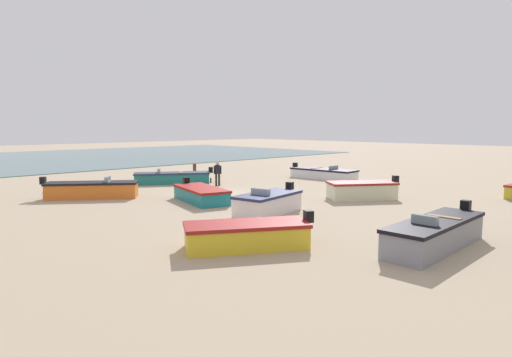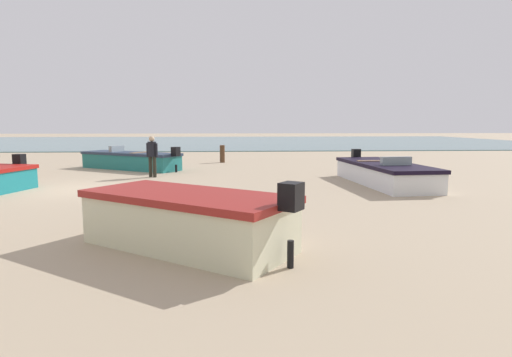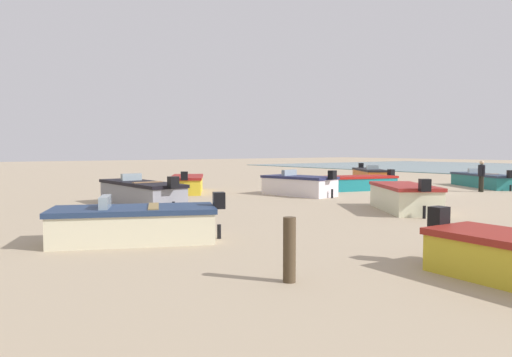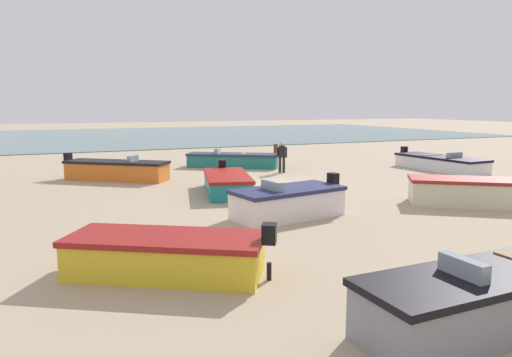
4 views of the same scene
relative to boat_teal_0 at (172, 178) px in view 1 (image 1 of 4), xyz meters
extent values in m
plane|color=tan|center=(0.64, 6.03, -0.41)|extent=(160.00, 160.00, 0.00)
cube|color=slate|center=(0.64, -29.97, -0.38)|extent=(80.00, 36.00, 0.06)
cube|color=#207373|center=(0.01, -0.01, -0.07)|extent=(4.95, 3.77, 0.66)
cube|color=#25334A|center=(0.01, -0.01, 0.32)|extent=(5.07, 3.89, 0.12)
cube|color=black|center=(-2.27, 1.43, 0.50)|extent=(0.41, 0.42, 0.40)
cylinder|color=black|center=(-2.27, 1.43, -0.24)|extent=(0.14, 0.14, 0.33)
cube|color=#8C9EA8|center=(0.76, -0.48, 0.52)|extent=(0.58, 0.76, 0.28)
cube|color=#906C4E|center=(-0.52, 0.33, 0.37)|extent=(0.79, 1.06, 0.08)
cube|color=orange|center=(6.61, 2.13, -0.01)|extent=(4.60, 3.87, 0.78)
cube|color=black|center=(6.61, 2.13, 0.44)|extent=(4.72, 3.99, 0.12)
cube|color=black|center=(8.68, 0.60, 0.62)|extent=(0.42, 0.42, 0.40)
cylinder|color=black|center=(8.68, 0.60, -0.21)|extent=(0.14, 0.14, 0.39)
cube|color=#8C9EA8|center=(5.94, 2.63, 0.64)|extent=(0.61, 0.73, 0.28)
cube|color=gold|center=(7.25, 15.41, -0.04)|extent=(4.13, 3.31, 0.72)
cube|color=maroon|center=(7.25, 15.41, 0.38)|extent=(4.26, 3.43, 0.12)
cube|color=black|center=(5.42, 16.53, 0.56)|extent=(0.41, 0.42, 0.40)
cylinder|color=black|center=(5.42, 16.53, -0.23)|extent=(0.14, 0.14, 0.36)
cube|color=gray|center=(2.87, 19.75, 0.01)|extent=(4.97, 1.46, 0.83)
cube|color=black|center=(2.87, 19.75, 0.49)|extent=(5.07, 1.54, 0.12)
cube|color=black|center=(0.22, 19.69, 0.67)|extent=(0.29, 0.33, 0.40)
cylinder|color=black|center=(0.22, 19.69, -0.20)|extent=(0.10, 0.10, 0.42)
cube|color=#8C9EA8|center=(3.73, 19.77, 0.69)|extent=(0.22, 0.81, 0.28)
cube|color=olive|center=(2.25, 19.74, 0.54)|extent=(0.27, 1.15, 0.08)
cube|color=white|center=(-9.99, 5.47, -0.09)|extent=(2.03, 5.15, 0.63)
cube|color=black|center=(-9.99, 5.47, 0.28)|extent=(2.12, 5.25, 0.12)
cube|color=black|center=(-9.80, 2.78, 0.46)|extent=(0.34, 0.30, 0.40)
cylinder|color=black|center=(-9.80, 2.78, -0.25)|extent=(0.11, 0.11, 0.31)
cube|color=#8C9EA8|center=(-10.05, 6.35, 0.48)|extent=(1.02, 0.27, 0.28)
cube|color=#8D6A4F|center=(-9.95, 4.84, 0.33)|extent=(1.45, 0.34, 0.08)
cube|color=#18757C|center=(2.98, 7.27, -0.08)|extent=(2.50, 4.18, 0.65)
cube|color=maroon|center=(2.98, 7.27, 0.30)|extent=(2.60, 4.30, 0.12)
cube|color=black|center=(2.46, 5.20, 0.48)|extent=(0.38, 0.35, 0.40)
cylinder|color=black|center=(2.46, 5.20, -0.24)|extent=(0.12, 0.12, 0.32)
cube|color=beige|center=(-3.92, 12.68, 0.00)|extent=(3.77, 3.27, 0.82)
cube|color=maroon|center=(-3.92, 12.68, 0.47)|extent=(3.90, 3.40, 0.12)
cube|color=black|center=(-5.52, 13.81, 0.65)|extent=(0.41, 0.42, 0.40)
cylinder|color=black|center=(-5.52, 13.81, -0.20)|extent=(0.14, 0.14, 0.41)
cube|color=white|center=(2.62, 11.89, 0.00)|extent=(3.66, 2.13, 0.81)
cube|color=#22264F|center=(2.62, 11.89, 0.46)|extent=(3.77, 2.23, 0.12)
cube|color=black|center=(0.75, 11.55, 0.64)|extent=(0.33, 0.36, 0.40)
cylinder|color=black|center=(0.75, 11.55, -0.20)|extent=(0.12, 0.12, 0.40)
cube|color=#8C9EA8|center=(3.21, 11.99, 0.66)|extent=(0.36, 0.95, 0.28)
cylinder|color=#4F3320|center=(-4.18, -3.13, 0.07)|extent=(0.27, 0.27, 0.94)
cylinder|color=black|center=(-1.65, 3.12, 0.00)|extent=(0.19, 0.19, 0.82)
cylinder|color=black|center=(-1.48, 3.02, 0.00)|extent=(0.19, 0.19, 0.82)
cylinder|color=black|center=(-1.56, 3.07, 0.70)|extent=(0.46, 0.46, 0.58)
cylinder|color=black|center=(-1.76, 3.17, 0.66)|extent=(0.12, 0.12, 0.54)
cylinder|color=black|center=(-1.37, 2.96, 0.66)|extent=(0.12, 0.12, 0.54)
sphere|color=tan|center=(-1.56, 3.07, 1.10)|extent=(0.30, 0.30, 0.22)
camera|label=1|loc=(16.70, 25.65, 3.57)|focal=30.57mm
camera|label=2|loc=(-4.67, 19.65, 1.68)|focal=29.29mm
camera|label=3|loc=(-14.43, 26.99, 1.78)|focal=33.50mm
camera|label=4|loc=(9.21, 24.67, 3.08)|focal=32.82mm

